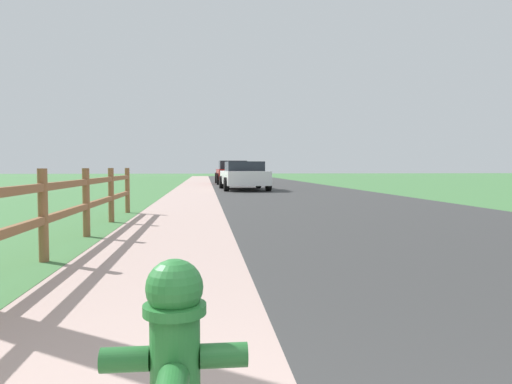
# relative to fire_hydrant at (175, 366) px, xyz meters

# --- Properties ---
(ground_plane) EXTENTS (120.00, 120.00, 0.00)m
(ground_plane) POSITION_rel_fire_hydrant_xyz_m (0.56, 23.69, -0.41)
(ground_plane) COLOR #437841
(road_asphalt) EXTENTS (7.00, 66.00, 0.01)m
(road_asphalt) POSITION_rel_fire_hydrant_xyz_m (4.06, 25.69, -0.40)
(road_asphalt) COLOR #363636
(road_asphalt) RESTS_ON ground
(curb_concrete) EXTENTS (6.00, 66.00, 0.01)m
(curb_concrete) POSITION_rel_fire_hydrant_xyz_m (-2.44, 25.69, -0.40)
(curb_concrete) COLOR #B79A91
(curb_concrete) RESTS_ON ground
(grass_verge) EXTENTS (5.00, 66.00, 0.00)m
(grass_verge) POSITION_rel_fire_hydrant_xyz_m (-3.94, 25.69, -0.40)
(grass_verge) COLOR #437841
(grass_verge) RESTS_ON ground
(fire_hydrant) EXTENTS (0.50, 0.40, 0.77)m
(fire_hydrant) POSITION_rel_fire_hydrant_xyz_m (0.00, 0.00, 0.00)
(fire_hydrant) COLOR #287233
(fire_hydrant) RESTS_ON ground
(rail_fence) EXTENTS (0.11, 12.00, 1.07)m
(rail_fence) POSITION_rel_fire_hydrant_xyz_m (-1.73, 4.01, 0.21)
(rail_fence) COLOR brown
(rail_fence) RESTS_ON ground
(parked_suv_white) EXTENTS (2.30, 5.04, 1.37)m
(parked_suv_white) POSITION_rel_fire_hydrant_xyz_m (2.00, 21.49, 0.29)
(parked_suv_white) COLOR white
(parked_suv_white) RESTS_ON ground
(parked_car_red) EXTENTS (2.22, 5.00, 1.52)m
(parked_car_red) POSITION_rel_fire_hydrant_xyz_m (1.92, 29.86, 0.36)
(parked_car_red) COLOR maroon
(parked_car_red) RESTS_ON ground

